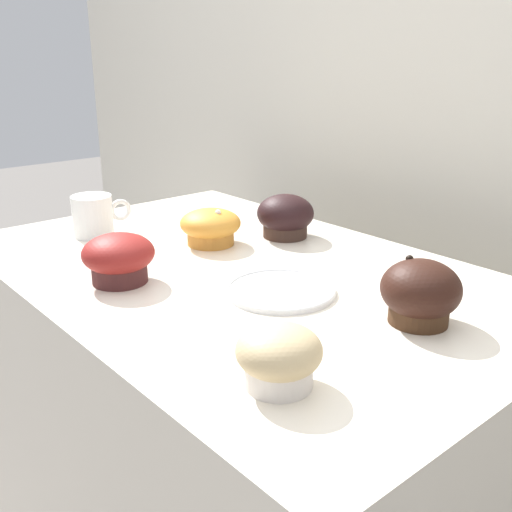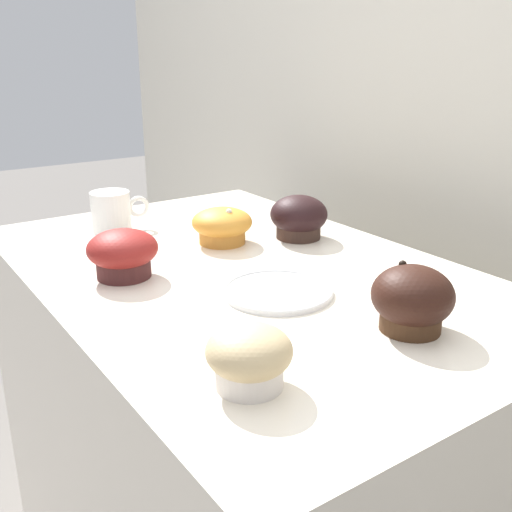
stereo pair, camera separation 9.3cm
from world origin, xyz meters
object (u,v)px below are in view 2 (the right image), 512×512
Objects in this scene: muffin_back_left at (299,218)px; serving_plate at (277,291)px; muffin_front_center at (412,300)px; coffee_cup at (112,211)px; muffin_back_right at (249,357)px; muffin_front_left at (123,253)px; muffin_front_right at (222,225)px.

muffin_back_left is 0.29m from serving_plate.
muffin_back_left is at bearing 161.90° from muffin_front_center.
coffee_cup is 0.70× the size of serving_plate.
muffin_back_right is (-0.01, -0.25, -0.01)m from muffin_front_center.
muffin_front_center reaches higher than muffin_front_left.
muffin_back_right is 0.81× the size of coffee_cup.
muffin_front_right is at bearing 166.53° from serving_plate.
muffin_front_left is (-0.39, 0.02, 0.00)m from muffin_back_right.
muffin_front_right is 0.27m from serving_plate.
muffin_front_right is at bearing 105.31° from muffin_front_left.
muffin_back_left reaches higher than muffin_back_right.
muffin_front_center reaches higher than muffin_back_right.
serving_plate is (0.20, 0.16, -0.04)m from muffin_front_left.
muffin_back_left is at bearing 135.26° from serving_plate.
muffin_back_right reaches higher than serving_plate.
muffin_front_right is (-0.06, -0.14, -0.01)m from muffin_back_left.
muffin_front_right is at bearing -178.95° from muffin_front_center.
muffin_front_center is at bearing 1.05° from muffin_front_right.
serving_plate is (0.20, -0.20, -0.04)m from muffin_back_left.
muffin_front_center is 0.94× the size of muffin_front_right.
muffin_back_left is at bearing 67.96° from muffin_front_right.
serving_plate is (0.26, -0.06, -0.03)m from muffin_front_right.
muffin_back_right is at bearing -2.75° from muffin_front_left.
muffin_front_left is 0.67× the size of serving_plate.
muffin_back_left is at bearing 48.41° from coffee_cup.
muffin_front_left is at bearing -149.56° from muffin_front_center.
muffin_back_right is 0.84× the size of muffin_front_right.
serving_plate is at bearing -44.74° from muffin_back_left.
muffin_front_center is 0.67m from coffee_cup.
muffin_back_left reaches higher than serving_plate.
muffin_front_left is 1.00× the size of muffin_front_right.
muffin_front_center is 0.42m from muffin_back_left.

